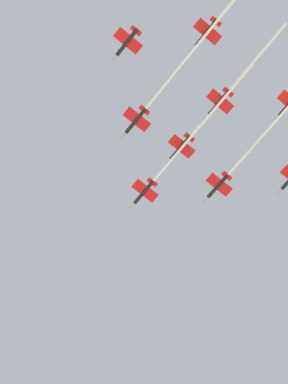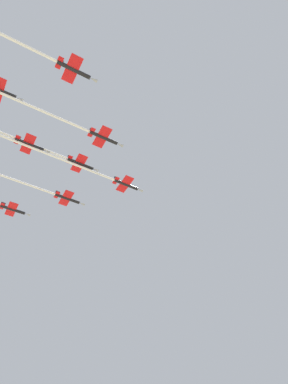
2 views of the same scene
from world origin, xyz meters
TOP-DOWN VIEW (x-y plane):
  - jet_lead at (-8.97, 0.81)m, footprint 33.21×50.48m
  - jet_port_inner at (-6.24, 27.39)m, footprint 38.20×58.18m
  - jet_starboard_inner at (-31.58, 4.91)m, footprint 31.95×48.54m
  - jet_port_outer at (-18.12, 14.93)m, footprint 31.21×47.40m
  - jet_starboard_outer at (10.04, 33.05)m, footprint 9.14×11.39m
  - jet_port_trail at (-19.88, 17.64)m, footprint 9.14×11.39m

SIDE VIEW (x-z plane):
  - jet_starboard_inner at x=-31.58m, z-range 189.65..192.18m
  - jet_port_inner at x=-6.24m, z-range 189.89..192.43m
  - jet_starboard_outer at x=10.04m, z-range 189.91..192.44m
  - jet_lead at x=-8.97m, z-range 191.06..193.59m
  - jet_port_trail at x=-19.88m, z-range 192.17..194.70m
  - jet_port_outer at x=-18.12m, z-range 192.49..195.03m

